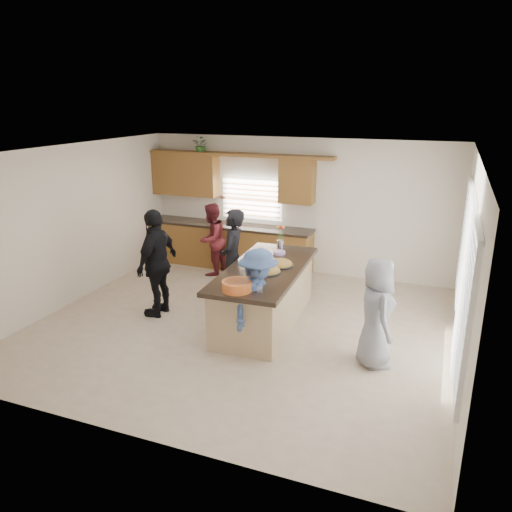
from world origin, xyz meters
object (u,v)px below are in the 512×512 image
at_px(island, 265,296).
at_px(woman_left_back, 233,259).
at_px(woman_right_back, 258,301).
at_px(woman_left_front, 157,263).
at_px(woman_right_front, 376,313).
at_px(woman_left_mid, 212,239).
at_px(salad_bowl, 237,285).

bearing_deg(island, woman_left_back, 148.41).
distance_m(island, woman_left_back, 0.96).
xyz_separation_m(island, woman_right_back, (0.23, -0.93, 0.32)).
distance_m(woman_left_front, woman_right_back, 2.12).
xyz_separation_m(island, woman_left_front, (-1.80, -0.34, 0.46)).
xyz_separation_m(woman_left_front, woman_right_front, (3.68, -0.40, -0.15)).
xyz_separation_m(island, woman_right_front, (1.88, -0.74, 0.32)).
height_order(woman_left_back, woman_right_back, woman_left_back).
distance_m(island, woman_left_mid, 2.62).
relative_size(island, woman_left_front, 1.50).
bearing_deg(woman_right_front, island, 44.31).
relative_size(island, woman_left_mid, 1.82).
relative_size(salad_bowl, woman_left_front, 0.23).
bearing_deg(woman_left_back, salad_bowl, 15.86).
bearing_deg(island, woman_right_front, -24.02).
bearing_deg(salad_bowl, woman_right_back, 32.22).
height_order(island, salad_bowl, salad_bowl).
xyz_separation_m(island, salad_bowl, (-0.02, -1.09, 0.58)).
distance_m(woman_left_back, woman_right_front, 2.88).
distance_m(woman_left_mid, woman_right_back, 3.46).
xyz_separation_m(woman_right_back, woman_right_front, (1.65, 0.19, -0.00)).
distance_m(woman_left_mid, woman_right_front, 4.53).
relative_size(woman_right_back, woman_right_front, 1.01).
height_order(woman_left_front, woman_right_front, woman_left_front).
relative_size(island, salad_bowl, 6.43).
xyz_separation_m(woman_left_front, woman_right_back, (2.03, -0.59, -0.14)).
relative_size(woman_left_mid, woman_right_front, 0.98).
bearing_deg(woman_right_front, woman_left_mid, 31.22).
height_order(salad_bowl, woman_right_front, woman_right_front).
xyz_separation_m(woman_left_back, woman_left_front, (-1.05, -0.76, 0.04)).
bearing_deg(woman_right_back, woman_left_mid, 51.68).
height_order(salad_bowl, woman_right_back, woman_right_back).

